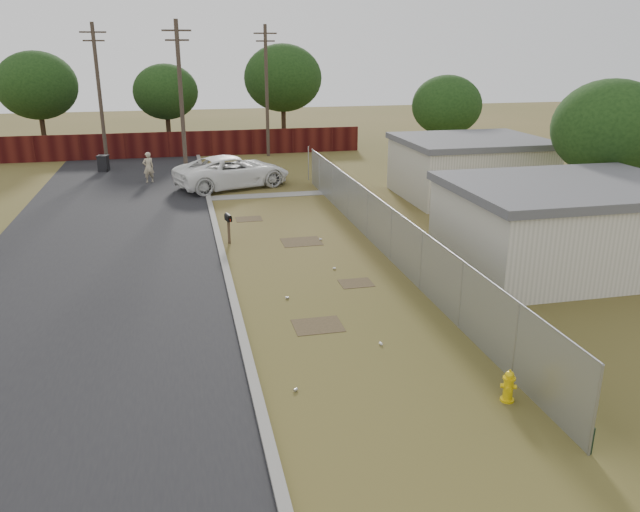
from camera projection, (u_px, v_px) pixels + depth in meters
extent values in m
plane|color=brown|center=(309.00, 266.00, 22.70)|extent=(120.00, 120.00, 0.00)
cube|color=black|center=(113.00, 221.00, 28.51)|extent=(9.00, 60.00, 0.02)
cube|color=gray|center=(213.00, 214.00, 29.44)|extent=(0.25, 60.00, 0.12)
cube|color=gray|center=(265.00, 196.00, 33.31)|extent=(6.20, 1.00, 0.03)
cylinder|color=#919399|center=(596.00, 411.00, 11.95)|extent=(0.06, 0.06, 2.00)
cylinder|color=#919399|center=(516.00, 342.00, 14.72)|extent=(0.06, 0.06, 2.00)
cylinder|color=#919399|center=(461.00, 295.00, 17.49)|extent=(0.06, 0.06, 2.00)
cylinder|color=#919399|center=(421.00, 261.00, 20.26)|extent=(0.06, 0.06, 2.00)
cylinder|color=#919399|center=(391.00, 235.00, 23.03)|extent=(0.06, 0.06, 2.00)
cylinder|color=#919399|center=(368.00, 214.00, 25.80)|extent=(0.06, 0.06, 2.00)
cylinder|color=#919399|center=(348.00, 198.00, 28.57)|extent=(0.06, 0.06, 2.00)
cylinder|color=#919399|center=(333.00, 184.00, 31.34)|extent=(0.06, 0.06, 2.00)
cylinder|color=#919399|center=(320.00, 173.00, 34.11)|extent=(0.06, 0.06, 2.00)
cylinder|color=#919399|center=(308.00, 163.00, 36.88)|extent=(0.06, 0.06, 2.00)
cylinder|color=#919399|center=(384.00, 202.00, 23.63)|extent=(0.04, 26.00, 0.04)
cube|color=#8E9299|center=(383.00, 227.00, 23.95)|extent=(0.01, 26.00, 2.00)
cube|color=black|center=(384.00, 245.00, 24.19)|extent=(0.03, 26.00, 0.60)
cube|color=#46130F|center=(154.00, 145.00, 44.24)|extent=(30.00, 0.12, 1.80)
cylinder|color=#46392F|center=(182.00, 104.00, 35.19)|extent=(0.24, 0.24, 9.00)
cube|color=#46392F|center=(176.00, 30.00, 33.94)|extent=(1.60, 0.10, 0.10)
cube|color=#46392F|center=(177.00, 40.00, 34.10)|extent=(1.30, 0.10, 0.10)
cylinder|color=#46392F|center=(100.00, 97.00, 39.68)|extent=(0.24, 0.24, 9.00)
cube|color=#46392F|center=(93.00, 32.00, 38.43)|extent=(1.60, 0.10, 0.10)
cube|color=#46392F|center=(94.00, 41.00, 38.59)|extent=(1.30, 0.10, 0.10)
cylinder|color=#46392F|center=(267.00, 92.00, 43.83)|extent=(0.24, 0.24, 9.00)
cube|color=#46392F|center=(265.00, 33.00, 42.58)|extent=(1.60, 0.10, 0.10)
cube|color=#46392F|center=(265.00, 41.00, 42.74)|extent=(1.30, 0.10, 0.10)
cube|color=beige|center=(567.00, 229.00, 22.29)|extent=(8.00, 6.00, 2.80)
cube|color=#525257|center=(572.00, 187.00, 21.79)|extent=(8.32, 6.24, 0.30)
cube|color=beige|center=(469.00, 170.00, 32.76)|extent=(7.00, 6.00, 2.80)
cube|color=#525257|center=(472.00, 141.00, 32.26)|extent=(7.28, 6.24, 0.30)
cylinder|color=#382819|center=(43.00, 131.00, 46.01)|extent=(0.36, 0.36, 3.30)
ellipsoid|color=black|center=(37.00, 85.00, 44.98)|extent=(5.70, 5.70, 4.84)
cylinder|color=#382819|center=(169.00, 128.00, 48.89)|extent=(0.36, 0.36, 2.86)
ellipsoid|color=black|center=(166.00, 92.00, 48.00)|extent=(4.94, 4.94, 4.20)
cylinder|color=#382819|center=(284.00, 123.00, 49.75)|extent=(0.36, 0.36, 3.52)
ellipsoid|color=black|center=(283.00, 78.00, 48.64)|extent=(6.08, 6.08, 5.17)
cylinder|color=#382819|center=(444.00, 145.00, 41.62)|extent=(0.36, 0.36, 2.64)
ellipsoid|color=black|center=(447.00, 105.00, 40.79)|extent=(4.56, 4.56, 3.88)
cylinder|color=#382819|center=(601.00, 191.00, 27.95)|extent=(0.36, 0.36, 2.86)
ellipsoid|color=black|center=(610.00, 128.00, 27.05)|extent=(4.94, 4.94, 4.20)
cylinder|color=#E0BD0B|center=(507.00, 400.00, 14.14)|extent=(0.42, 0.42, 0.06)
cylinder|color=#E0BD0B|center=(508.00, 389.00, 14.05)|extent=(0.29, 0.29, 0.54)
cylinder|color=#E0BD0B|center=(509.00, 378.00, 13.96)|extent=(0.38, 0.38, 0.05)
sphere|color=#E0BD0B|center=(510.00, 375.00, 13.94)|extent=(0.28, 0.28, 0.21)
cylinder|color=#E0BD0B|center=(510.00, 371.00, 13.90)|extent=(0.05, 0.05, 0.06)
cylinder|color=#E0BD0B|center=(502.00, 386.00, 14.05)|extent=(0.13, 0.13, 0.10)
cylinder|color=#E0BD0B|center=(514.00, 387.00, 14.00)|extent=(0.13, 0.13, 0.10)
cylinder|color=#E0BD0B|center=(509.00, 389.00, 13.91)|extent=(0.16, 0.16, 0.13)
cube|color=brown|center=(229.00, 231.00, 25.16)|extent=(0.11, 0.11, 1.02)
cube|color=black|center=(228.00, 218.00, 24.99)|extent=(0.28, 0.52, 0.18)
cylinder|color=black|center=(228.00, 216.00, 24.96)|extent=(0.28, 0.52, 0.18)
cube|color=#B21D0C|center=(230.00, 220.00, 24.76)|extent=(0.03, 0.04, 0.10)
imported|color=white|center=(233.00, 172.00, 35.05)|extent=(7.08, 4.94, 1.80)
imported|color=#BCAB8A|center=(148.00, 167.00, 36.26)|extent=(0.76, 0.64, 1.79)
cube|color=black|center=(103.00, 164.00, 39.63)|extent=(0.72, 0.72, 0.96)
cube|color=black|center=(103.00, 156.00, 39.47)|extent=(0.79, 0.79, 0.08)
cylinder|color=black|center=(107.00, 171.00, 39.47)|extent=(0.09, 0.21, 0.20)
cylinder|color=silver|center=(381.00, 344.00, 16.76)|extent=(0.09, 0.11, 0.07)
cylinder|color=#ABACB0|center=(287.00, 298.00, 19.79)|extent=(0.11, 0.08, 0.07)
cylinder|color=silver|center=(334.00, 268.00, 22.40)|extent=(0.11, 0.09, 0.07)
cylinder|color=#ABACB0|center=(296.00, 390.00, 14.51)|extent=(0.12, 0.12, 0.07)
cylinder|color=silver|center=(321.00, 239.00, 25.76)|extent=(0.12, 0.12, 0.07)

